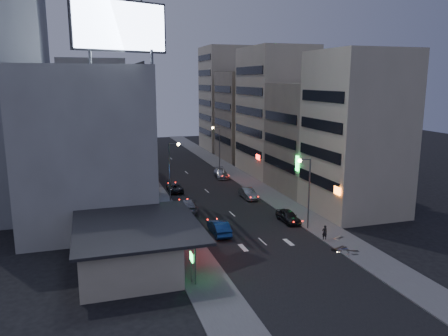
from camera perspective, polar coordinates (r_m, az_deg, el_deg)
name	(u,v)px	position (r m, az deg, el deg)	size (l,w,h in m)	color
ground	(279,256)	(42.75, 7.14, -11.35)	(180.00, 180.00, 0.00)	black
sidewalk_left	(150,188)	(68.30, -9.65, -2.62)	(4.00, 120.00, 0.12)	#4C4C4F
sidewalk_right	(247,181)	(72.11, 3.04, -1.72)	(4.00, 120.00, 0.12)	#4C4C4F
food_court	(127,245)	(40.52, -12.52, -9.84)	(11.00, 13.00, 3.88)	#C1B397
white_building	(85,142)	(56.21, -17.65, 3.25)	(14.00, 24.00, 18.00)	#AAAAA6
grey_tower	(2,75)	(59.44, -26.99, 10.73)	(10.00, 14.00, 34.00)	gray
shophouse_near	(356,133)	(56.42, 16.90, 4.35)	(10.00, 11.00, 20.00)	#C1B397
shophouse_mid	(313,138)	(66.63, 11.61, 3.91)	(11.00, 12.00, 16.00)	gray
shophouse_far	(275,111)	(77.69, 6.70, 7.34)	(10.00, 14.00, 22.00)	#C1B397
far_left_a	(93,117)	(80.98, -16.68, 6.40)	(11.00, 10.00, 20.00)	#AAAAA6
far_left_b	(90,124)	(94.14, -17.06, 5.50)	(12.00, 10.00, 15.00)	gray
far_right_a	(248,116)	(91.87, 3.12, 6.79)	(11.00, 12.00, 18.00)	gray
far_right_b	(229,99)	(105.03, 0.68, 9.03)	(12.00, 12.00, 24.00)	#C1B397
billboard	(120,26)	(46.11, -13.39, 17.58)	(9.52, 3.75, 6.20)	#595B60
street_lamp_right_near	(306,183)	(48.74, 10.69, -1.96)	(1.60, 0.44, 8.02)	#595B60
street_lamp_left	(172,163)	(59.76, -6.76, 0.65)	(1.60, 0.44, 8.02)	#595B60
street_lamp_right_far	(218,142)	(79.80, -0.85, 3.46)	(1.60, 0.44, 8.02)	#595B60
parked_car_right_near	(288,216)	(52.28, 8.39, -6.24)	(1.69, 4.21, 1.43)	#222326
parked_car_right_mid	(248,193)	(61.86, 3.14, -3.33)	(1.52, 4.35, 1.43)	#92969A
parked_car_left	(175,187)	(65.80, -6.45, -2.54)	(2.15, 4.67, 1.30)	#26262B
parked_car_right_far	(221,173)	(74.72, -0.40, -0.71)	(2.05, 5.04, 1.46)	#A4A7AC
road_car_blue	(219,227)	(47.77, -0.64, -7.76)	(1.65, 4.74, 1.56)	navy
road_car_silver	(188,205)	(56.09, -4.74, -4.88)	(2.13, 5.23, 1.52)	gray
person	(325,232)	(47.16, 13.01, -8.19)	(0.56, 0.37, 1.54)	black
scooter_black_a	(358,245)	(45.24, 17.11, -9.60)	(1.71, 0.57, 1.05)	black
scooter_silver_a	(356,248)	(44.52, 16.92, -9.94)	(1.70, 0.57, 1.04)	#95969C
scooter_blue	(348,243)	(45.42, 15.85, -9.42)	(1.76, 0.59, 1.08)	navy
scooter_black_b	(343,240)	(45.92, 15.23, -9.03)	(2.06, 0.69, 1.26)	black
scooter_silver_b	(340,231)	(48.60, 14.87, -7.92)	(1.89, 0.63, 1.16)	silver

